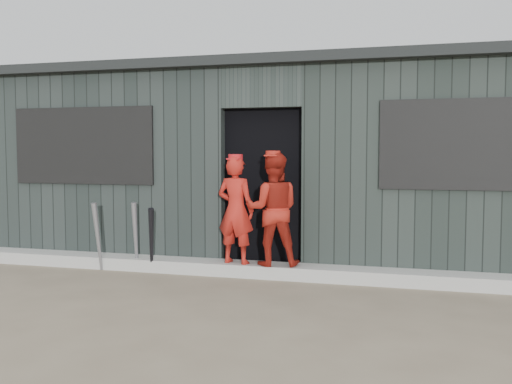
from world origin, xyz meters
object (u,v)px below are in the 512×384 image
(bat_mid, at_px, (136,236))
(bat_right, at_px, (151,241))
(player_red_right, at_px, (273,209))
(player_grey_back, at_px, (301,226))
(dugout, at_px, (287,164))
(bat_left, at_px, (98,237))
(player_red_left, at_px, (236,210))

(bat_mid, distance_m, bat_right, 0.32)
(player_red_right, distance_m, player_grey_back, 0.64)
(player_grey_back, xyz_separation_m, dugout, (-0.44, 1.19, 0.74))
(bat_left, distance_m, bat_right, 0.72)
(bat_right, distance_m, player_grey_back, 1.84)
(bat_left, distance_m, player_red_left, 1.76)
(player_red_left, bearing_deg, player_red_right, -169.49)
(dugout, bearing_deg, bat_mid, -130.27)
(bat_left, xyz_separation_m, player_red_left, (1.72, 0.21, 0.36))
(player_red_right, relative_size, dugout, 0.16)
(player_red_left, bearing_deg, bat_left, 17.03)
(bat_mid, xyz_separation_m, player_red_left, (1.28, 0.06, 0.35))
(player_red_right, xyz_separation_m, dugout, (-0.21, 1.73, 0.48))
(player_red_left, xyz_separation_m, player_red_right, (0.45, 0.00, 0.02))
(bat_mid, bearing_deg, bat_left, -161.92)
(dugout, bearing_deg, bat_right, -122.60)
(dugout, bearing_deg, player_grey_back, -69.83)
(bat_left, relative_size, bat_mid, 1.00)
(player_red_left, xyz_separation_m, player_grey_back, (0.68, 0.54, -0.23))
(bat_mid, bearing_deg, bat_right, -26.80)
(player_red_left, bearing_deg, bat_right, 21.78)
(bat_right, bearing_deg, bat_left, -179.90)
(bat_right, xyz_separation_m, dugout, (1.24, 1.93, 0.88))
(bat_mid, distance_m, player_red_right, 1.77)
(bat_mid, bearing_deg, player_red_left, 2.77)
(player_grey_back, bearing_deg, bat_left, 7.68)
(player_red_right, xyz_separation_m, player_grey_back, (0.23, 0.54, -0.25))
(bat_left, distance_m, dugout, 2.88)
(bat_mid, relative_size, player_red_left, 0.68)
(bat_mid, relative_size, dugout, 0.10)
(bat_left, distance_m, player_grey_back, 2.51)
(bat_right, relative_size, player_red_right, 0.64)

